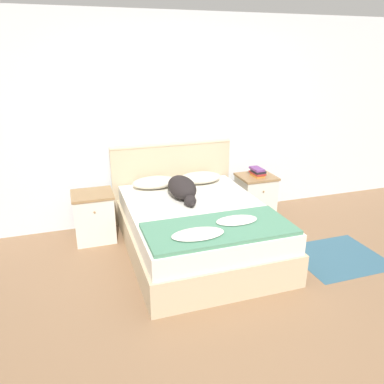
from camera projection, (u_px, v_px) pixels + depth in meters
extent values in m
plane|color=#896647|center=(252.00, 305.00, 3.28)|extent=(16.00, 16.00, 0.00)
cube|color=silver|center=(181.00, 121.00, 4.74)|extent=(9.00, 0.06, 2.55)
cube|color=#C6B28E|center=(198.00, 238.00, 4.13)|extent=(1.49, 1.95, 0.33)
cube|color=silver|center=(198.00, 216.00, 4.03)|extent=(1.43, 1.89, 0.20)
cube|color=#C6B28E|center=(173.00, 182.00, 4.90)|extent=(1.57, 0.04, 1.00)
cylinder|color=#C6B28E|center=(172.00, 145.00, 4.73)|extent=(1.57, 0.06, 0.06)
cube|color=silver|center=(94.00, 218.00, 4.38)|extent=(0.44, 0.41, 0.55)
cube|color=#937047|center=(92.00, 194.00, 4.28)|extent=(0.47, 0.43, 0.03)
sphere|color=#937047|center=(95.00, 212.00, 4.13)|extent=(0.02, 0.02, 0.02)
cube|color=silver|center=(255.00, 197.00, 5.00)|extent=(0.44, 0.41, 0.55)
cube|color=#937047|center=(257.00, 177.00, 4.90)|extent=(0.47, 0.43, 0.03)
sphere|color=#937047|center=(264.00, 192.00, 4.75)|extent=(0.02, 0.02, 0.02)
ellipsoid|color=beige|center=(155.00, 182.00, 4.56)|extent=(0.55, 0.34, 0.13)
ellipsoid|color=beige|center=(200.00, 178.00, 4.73)|extent=(0.55, 0.34, 0.13)
cube|color=#4C8466|center=(219.00, 229.00, 3.45)|extent=(1.38, 0.64, 0.04)
ellipsoid|color=silver|center=(198.00, 234.00, 3.29)|extent=(0.48, 0.26, 0.03)
ellipsoid|color=silver|center=(237.00, 220.00, 3.56)|extent=(0.41, 0.23, 0.03)
ellipsoid|color=black|center=(182.00, 187.00, 4.24)|extent=(0.29, 0.55, 0.23)
sphere|color=black|center=(190.00, 201.00, 3.98)|extent=(0.13, 0.13, 0.13)
ellipsoid|color=black|center=(192.00, 204.00, 3.94)|extent=(0.06, 0.07, 0.05)
cone|color=black|center=(187.00, 197.00, 3.97)|extent=(0.04, 0.04, 0.05)
cone|color=black|center=(193.00, 196.00, 3.99)|extent=(0.04, 0.04, 0.05)
ellipsoid|color=black|center=(180.00, 186.00, 4.48)|extent=(0.17, 0.25, 0.08)
cube|color=orange|center=(257.00, 175.00, 4.86)|extent=(0.13, 0.19, 0.03)
cube|color=#AD2D28|center=(257.00, 173.00, 4.87)|extent=(0.15, 0.24, 0.02)
cube|color=#232328|center=(258.00, 171.00, 4.85)|extent=(0.15, 0.18, 0.03)
cube|color=#703D7F|center=(257.00, 169.00, 4.84)|extent=(0.13, 0.22, 0.03)
cube|color=#335B70|center=(338.00, 257.00, 4.06)|extent=(0.93, 0.81, 0.00)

